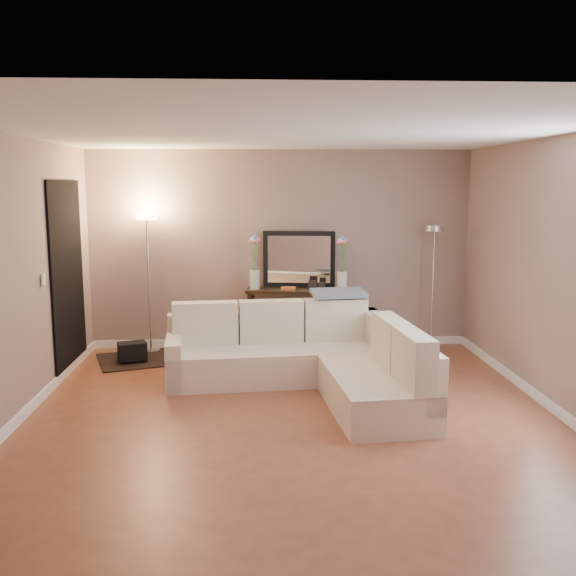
{
  "coord_description": "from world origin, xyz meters",
  "views": [
    {
      "loc": [
        -0.33,
        -5.68,
        2.14
      ],
      "look_at": [
        0.0,
        0.8,
        1.1
      ],
      "focal_mm": 40.0,
      "sensor_mm": 36.0,
      "label": 1
    }
  ],
  "objects_px": {
    "sectional_sofa": "(311,359)",
    "console_table": "(292,316)",
    "floor_lamp_unlit": "(434,263)",
    "floor_lamp_lit": "(148,255)"
  },
  "relations": [
    {
      "from": "sectional_sofa",
      "to": "console_table",
      "type": "bearing_deg",
      "value": 94.54
    },
    {
      "from": "console_table",
      "to": "floor_lamp_unlit",
      "type": "distance_m",
      "value": 1.96
    },
    {
      "from": "console_table",
      "to": "floor_lamp_lit",
      "type": "height_order",
      "value": "floor_lamp_lit"
    },
    {
      "from": "sectional_sofa",
      "to": "floor_lamp_unlit",
      "type": "height_order",
      "value": "floor_lamp_unlit"
    },
    {
      "from": "console_table",
      "to": "floor_lamp_unlit",
      "type": "height_order",
      "value": "floor_lamp_unlit"
    },
    {
      "from": "sectional_sofa",
      "to": "floor_lamp_lit",
      "type": "bearing_deg",
      "value": 140.77
    },
    {
      "from": "sectional_sofa",
      "to": "floor_lamp_lit",
      "type": "distance_m",
      "value": 2.69
    },
    {
      "from": "sectional_sofa",
      "to": "console_table",
      "type": "height_order",
      "value": "sectional_sofa"
    },
    {
      "from": "sectional_sofa",
      "to": "floor_lamp_lit",
      "type": "height_order",
      "value": "floor_lamp_lit"
    },
    {
      "from": "sectional_sofa",
      "to": "floor_lamp_unlit",
      "type": "distance_m",
      "value": 2.43
    }
  ]
}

